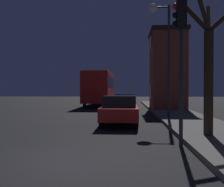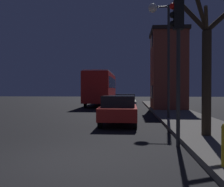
# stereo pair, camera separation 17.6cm
# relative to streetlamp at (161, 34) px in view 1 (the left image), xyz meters

# --- Properties ---
(ground_plane) EXTENTS (120.00, 120.00, 0.00)m
(ground_plane) POSITION_rel_streetlamp_xyz_m (-3.47, -8.53, -4.94)
(ground_plane) COLOR black
(brick_building) EXTENTS (3.02, 3.89, 6.73)m
(brick_building) POSITION_rel_streetlamp_xyz_m (1.54, 7.58, -1.39)
(brick_building) COLOR brown
(brick_building) RESTS_ON sidewalk
(streetlamp) EXTENTS (1.22, 0.50, 6.49)m
(streetlamp) POSITION_rel_streetlamp_xyz_m (0.00, 0.00, 0.00)
(streetlamp) COLOR #28282B
(streetlamp) RESTS_ON sidewalk
(traffic_light) EXTENTS (0.43, 0.24, 4.52)m
(traffic_light) POSITION_rel_streetlamp_xyz_m (-0.23, -6.49, -1.71)
(traffic_light) COLOR #28282B
(traffic_light) RESTS_ON ground
(bare_tree) EXTENTS (1.69, 1.58, 5.04)m
(bare_tree) POSITION_rel_streetlamp_xyz_m (0.92, -5.40, -2.38)
(bare_tree) COLOR #2D2319
(bare_tree) RESTS_ON sidewalk
(bus) EXTENTS (2.56, 10.48, 3.64)m
(bus) POSITION_rel_streetlamp_xyz_m (-5.00, 13.45, -2.78)
(bus) COLOR red
(bus) RESTS_ON ground
(car_near_lane) EXTENTS (1.77, 3.98, 1.46)m
(car_near_lane) POSITION_rel_streetlamp_xyz_m (-2.28, -1.83, -4.17)
(car_near_lane) COLOR #B21E19
(car_near_lane) RESTS_ON ground
(car_mid_lane) EXTENTS (1.72, 3.87, 1.41)m
(car_mid_lane) POSITION_rel_streetlamp_xyz_m (-2.12, 6.26, -4.20)
(car_mid_lane) COLOR beige
(car_mid_lane) RESTS_ON ground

